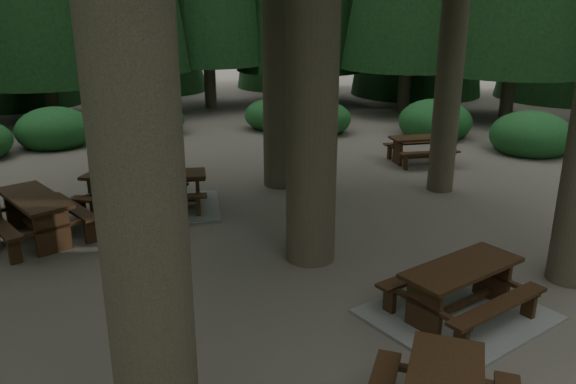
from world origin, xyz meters
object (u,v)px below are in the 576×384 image
picnic_table_b (35,211)px  picnic_table_f (131,188)px  picnic_table_a (459,299)px  picnic_table_c (163,197)px  picnic_table_d (421,146)px

picnic_table_b → picnic_table_f: picnic_table_b is taller
picnic_table_a → picnic_table_c: same height
picnic_table_a → picnic_table_f: 7.06m
picnic_table_f → picnic_table_c: bearing=37.2°
picnic_table_c → picnic_table_f: picnic_table_f is taller
picnic_table_b → picnic_table_d: (9.98, 0.74, -0.08)m
picnic_table_a → picnic_table_c: (-2.31, 6.35, -0.00)m
picnic_table_b → picnic_table_a: bearing=-153.4°
picnic_table_a → picnic_table_b: (-4.87, 5.85, 0.30)m
picnic_table_d → picnic_table_f: bearing=-161.9°
picnic_table_c → picnic_table_b: bearing=-149.6°
picnic_table_b → picnic_table_f: bearing=-87.0°
picnic_table_b → picnic_table_f: (1.90, 0.55, -0.01)m
picnic_table_b → picnic_table_d: picnic_table_b is taller
picnic_table_c → picnic_table_a: bearing=-50.7°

